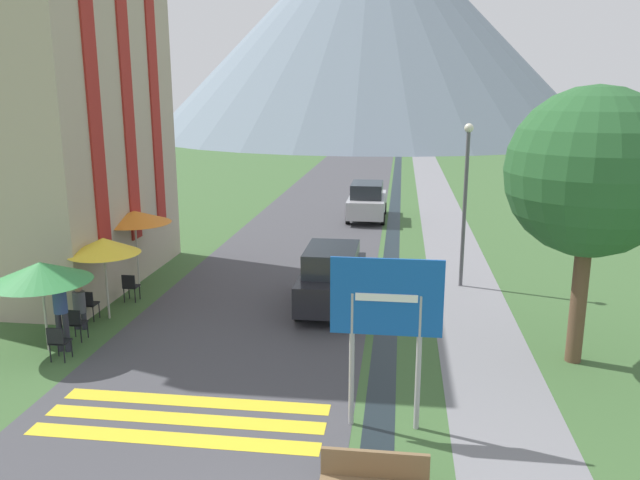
{
  "coord_description": "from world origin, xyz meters",
  "views": [
    {
      "loc": [
        1.47,
        -6.62,
        6.1
      ],
      "look_at": [
        -0.7,
        10.0,
        2.1
      ],
      "focal_mm": 35.0,
      "sensor_mm": 36.0,
      "label": 1
    }
  ],
  "objects_px": {
    "person_seated_near": "(79,304)",
    "streetlamp": "(465,192)",
    "cafe_chair_far_right": "(130,285)",
    "person_standing_terrace": "(61,310)",
    "cafe_umbrella_front_green": "(41,272)",
    "cafe_chair_near_left": "(75,322)",
    "hotel_building": "(50,81)",
    "cafe_umbrella_middle_yellow": "(104,246)",
    "parked_car_near": "(332,277)",
    "parked_car_far": "(367,201)",
    "cafe_umbrella_rear_orange": "(135,217)",
    "road_sign": "(386,314)",
    "cafe_chair_middle": "(88,303)",
    "tree_by_path": "(591,173)",
    "cafe_chair_nearest": "(58,340)"
  },
  "relations": [
    {
      "from": "cafe_chair_near_left",
      "to": "cafe_umbrella_rear_orange",
      "type": "relative_size",
      "value": 0.34
    },
    {
      "from": "person_standing_terrace",
      "to": "streetlamp",
      "type": "distance_m",
      "value": 12.06
    },
    {
      "from": "parked_car_near",
      "to": "cafe_umbrella_rear_orange",
      "type": "relative_size",
      "value": 1.61
    },
    {
      "from": "parked_car_far",
      "to": "cafe_umbrella_rear_orange",
      "type": "relative_size",
      "value": 1.71
    },
    {
      "from": "person_standing_terrace",
      "to": "cafe_chair_near_left",
      "type": "bearing_deg",
      "value": 91.9
    },
    {
      "from": "hotel_building",
      "to": "cafe_umbrella_front_green",
      "type": "bearing_deg",
      "value": -65.41
    },
    {
      "from": "cafe_umbrella_rear_orange",
      "to": "tree_by_path",
      "type": "bearing_deg",
      "value": -18.42
    },
    {
      "from": "parked_car_near",
      "to": "cafe_umbrella_middle_yellow",
      "type": "relative_size",
      "value": 1.75
    },
    {
      "from": "cafe_chair_near_left",
      "to": "person_seated_near",
      "type": "height_order",
      "value": "person_seated_near"
    },
    {
      "from": "person_seated_near",
      "to": "cafe_chair_near_left",
      "type": "bearing_deg",
      "value": -69.5
    },
    {
      "from": "parked_car_far",
      "to": "cafe_chair_far_right",
      "type": "bearing_deg",
      "value": -115.27
    },
    {
      "from": "parked_car_near",
      "to": "person_standing_terrace",
      "type": "distance_m",
      "value": 7.24
    },
    {
      "from": "cafe_chair_middle",
      "to": "cafe_chair_near_left",
      "type": "height_order",
      "value": "same"
    },
    {
      "from": "cafe_chair_middle",
      "to": "cafe_umbrella_front_green",
      "type": "distance_m",
      "value": 2.5
    },
    {
      "from": "person_seated_near",
      "to": "road_sign",
      "type": "bearing_deg",
      "value": -25.89
    },
    {
      "from": "parked_car_near",
      "to": "parked_car_far",
      "type": "bearing_deg",
      "value": 88.81
    },
    {
      "from": "cafe_umbrella_rear_orange",
      "to": "cafe_chair_far_right",
      "type": "bearing_deg",
      "value": -75.92
    },
    {
      "from": "parked_car_near",
      "to": "cafe_chair_far_right",
      "type": "relative_size",
      "value": 4.69
    },
    {
      "from": "cafe_chair_near_left",
      "to": "streetlamp",
      "type": "bearing_deg",
      "value": 6.46
    },
    {
      "from": "hotel_building",
      "to": "cafe_umbrella_front_green",
      "type": "xyz_separation_m",
      "value": [
        2.53,
        -5.52,
        -4.46
      ]
    },
    {
      "from": "road_sign",
      "to": "cafe_chair_middle",
      "type": "height_order",
      "value": "road_sign"
    },
    {
      "from": "cafe_umbrella_front_green",
      "to": "cafe_umbrella_rear_orange",
      "type": "relative_size",
      "value": 0.95
    },
    {
      "from": "hotel_building",
      "to": "tree_by_path",
      "type": "distance_m",
      "value": 15.76
    },
    {
      "from": "cafe_umbrella_middle_yellow",
      "to": "road_sign",
      "type": "bearing_deg",
      "value": -31.78
    },
    {
      "from": "cafe_chair_far_right",
      "to": "person_standing_terrace",
      "type": "distance_m",
      "value": 3.71
    },
    {
      "from": "cafe_chair_near_left",
      "to": "cafe_umbrella_front_green",
      "type": "bearing_deg",
      "value": -146.86
    },
    {
      "from": "hotel_building",
      "to": "person_seated_near",
      "type": "height_order",
      "value": "hotel_building"
    },
    {
      "from": "parked_car_near",
      "to": "tree_by_path",
      "type": "height_order",
      "value": "tree_by_path"
    },
    {
      "from": "cafe_chair_far_right",
      "to": "cafe_chair_middle",
      "type": "bearing_deg",
      "value": -114.05
    },
    {
      "from": "cafe_umbrella_front_green",
      "to": "streetlamp",
      "type": "relative_size",
      "value": 0.45
    },
    {
      "from": "hotel_building",
      "to": "cafe_chair_near_left",
      "type": "height_order",
      "value": "hotel_building"
    },
    {
      "from": "parked_car_far",
      "to": "cafe_umbrella_middle_yellow",
      "type": "distance_m",
      "value": 16.01
    },
    {
      "from": "cafe_chair_nearest",
      "to": "tree_by_path",
      "type": "xyz_separation_m",
      "value": [
        11.82,
        1.56,
        3.87
      ]
    },
    {
      "from": "cafe_chair_middle",
      "to": "cafe_umbrella_front_green",
      "type": "height_order",
      "value": "cafe_umbrella_front_green"
    },
    {
      "from": "hotel_building",
      "to": "person_standing_terrace",
      "type": "distance_m",
      "value": 8.26
    },
    {
      "from": "cafe_chair_near_left",
      "to": "parked_car_far",
      "type": "bearing_deg",
      "value": 44.48
    },
    {
      "from": "road_sign",
      "to": "cafe_umbrella_front_green",
      "type": "height_order",
      "value": "road_sign"
    },
    {
      "from": "hotel_building",
      "to": "cafe_umbrella_middle_yellow",
      "type": "relative_size",
      "value": 5.25
    },
    {
      "from": "cafe_chair_near_left",
      "to": "cafe_umbrella_rear_orange",
      "type": "bearing_deg",
      "value": 69.29
    },
    {
      "from": "hotel_building",
      "to": "cafe_umbrella_front_green",
      "type": "height_order",
      "value": "hotel_building"
    },
    {
      "from": "cafe_umbrella_front_green",
      "to": "hotel_building",
      "type": "bearing_deg",
      "value": 114.59
    },
    {
      "from": "cafe_chair_middle",
      "to": "cafe_umbrella_front_green",
      "type": "xyz_separation_m",
      "value": [
        -0.0,
        -2.03,
        1.46
      ]
    },
    {
      "from": "cafe_umbrella_middle_yellow",
      "to": "person_standing_terrace",
      "type": "relative_size",
      "value": 1.27
    },
    {
      "from": "road_sign",
      "to": "streetlamp",
      "type": "relative_size",
      "value": 0.63
    },
    {
      "from": "cafe_umbrella_front_green",
      "to": "cafe_chair_near_left",
      "type": "bearing_deg",
      "value": 57.42
    },
    {
      "from": "hotel_building",
      "to": "parked_car_near",
      "type": "xyz_separation_m",
      "value": [
        8.99,
        -1.56,
        -5.52
      ]
    },
    {
      "from": "parked_car_near",
      "to": "cafe_umbrella_front_green",
      "type": "xyz_separation_m",
      "value": [
        -6.47,
        -3.96,
        1.06
      ]
    },
    {
      "from": "cafe_chair_nearest",
      "to": "streetlamp",
      "type": "bearing_deg",
      "value": 24.36
    },
    {
      "from": "person_seated_near",
      "to": "streetlamp",
      "type": "height_order",
      "value": "streetlamp"
    },
    {
      "from": "cafe_chair_middle",
      "to": "cafe_chair_near_left",
      "type": "relative_size",
      "value": 1.0
    }
  ]
}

